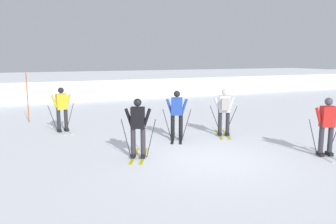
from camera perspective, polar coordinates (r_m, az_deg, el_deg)
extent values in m
plane|color=white|center=(9.61, 6.72, -7.94)|extent=(120.00, 120.00, 0.00)
cube|color=white|center=(26.63, -13.38, 4.41)|extent=(80.00, 8.30, 1.32)
cube|color=black|center=(11.85, 0.82, -4.49)|extent=(0.79, 1.47, 0.02)
cube|color=black|center=(11.84, 2.18, -4.50)|extent=(0.79, 1.47, 0.02)
cube|color=black|center=(11.69, 0.80, -4.38)|extent=(0.22, 0.29, 0.10)
cube|color=black|center=(11.68, 2.17, -4.39)|extent=(0.22, 0.29, 0.10)
cylinder|color=black|center=(11.58, 0.80, -2.10)|extent=(0.14, 0.14, 0.85)
cylinder|color=black|center=(11.58, 2.19, -2.11)|extent=(0.14, 0.14, 0.85)
cube|color=#284CB7|center=(11.47, 1.51, 0.96)|extent=(0.45, 0.38, 0.60)
cylinder|color=#284CB7|center=(11.50, 0.26, 0.92)|extent=(0.27, 0.19, 0.55)
cylinder|color=#284CB7|center=(11.49, 2.76, 0.90)|extent=(0.27, 0.19, 0.55)
sphere|color=black|center=(11.41, 1.52, 3.09)|extent=(0.22, 0.22, 0.22)
cylinder|color=#38383D|center=(11.69, -0.18, -2.05)|extent=(0.30, 0.16, 1.07)
cylinder|color=#38383D|center=(11.68, 3.19, -2.08)|extent=(0.30, 0.16, 1.07)
cube|color=silver|center=(13.61, -18.19, -3.14)|extent=(0.39, 1.59, 0.02)
cube|color=silver|center=(13.69, -17.06, -3.01)|extent=(0.39, 1.59, 0.02)
cube|color=black|center=(13.46, -18.02, -3.01)|extent=(0.17, 0.28, 0.10)
cube|color=black|center=(13.53, -16.88, -2.88)|extent=(0.17, 0.28, 0.10)
cylinder|color=#2D2D33|center=(13.37, -18.12, -1.02)|extent=(0.14, 0.14, 0.85)
cylinder|color=#2D2D33|center=(13.44, -16.98, -0.90)|extent=(0.14, 0.14, 0.85)
cube|color=yellow|center=(13.31, -17.68, 1.69)|extent=(0.42, 0.31, 0.60)
cylinder|color=yellow|center=(13.26, -18.73, 1.55)|extent=(0.27, 0.14, 0.55)
cylinder|color=yellow|center=(13.40, -16.68, 1.73)|extent=(0.27, 0.14, 0.55)
sphere|color=black|center=(13.26, -17.77, 3.53)|extent=(0.22, 0.22, 0.22)
cylinder|color=#38383D|center=(13.41, -19.00, -1.12)|extent=(0.35, 0.09, 1.06)
cylinder|color=#38383D|center=(13.60, -16.35, -0.85)|extent=(0.35, 0.09, 1.06)
cube|color=gold|center=(12.54, 8.67, -3.81)|extent=(0.71, 1.51, 0.02)
cube|color=gold|center=(12.59, 9.93, -3.79)|extent=(0.71, 1.51, 0.02)
cube|color=black|center=(12.39, 8.78, -3.70)|extent=(0.21, 0.29, 0.10)
cube|color=black|center=(12.43, 10.06, -3.68)|extent=(0.21, 0.29, 0.10)
cylinder|color=#2D2D33|center=(12.29, 8.84, -1.54)|extent=(0.14, 0.14, 0.85)
cylinder|color=#2D2D33|center=(12.34, 10.12, -1.53)|extent=(0.14, 0.14, 0.85)
cube|color=white|center=(12.21, 9.56, 1.34)|extent=(0.44, 0.37, 0.60)
cylinder|color=white|center=(12.19, 8.38, 1.30)|extent=(0.27, 0.18, 0.55)
cylinder|color=white|center=(12.28, 10.69, 1.30)|extent=(0.27, 0.18, 0.55)
sphere|color=silver|center=(12.16, 9.61, 3.35)|extent=(0.22, 0.22, 0.22)
cylinder|color=#38383D|center=(12.36, 8.12, -1.46)|extent=(0.42, 0.20, 1.10)
cylinder|color=#38383D|center=(12.46, 10.67, -1.45)|extent=(0.42, 0.20, 1.10)
cube|color=#B7B2A3|center=(12.00, 9.73, 1.30)|extent=(0.33, 0.28, 0.40)
cube|color=silver|center=(10.85, 24.03, -6.62)|extent=(0.54, 1.56, 0.02)
cube|color=silver|center=(11.00, 25.29, -6.50)|extent=(0.54, 1.56, 0.02)
cube|color=black|center=(10.72, 24.47, -6.51)|extent=(0.19, 0.28, 0.10)
cube|color=black|center=(10.86, 25.73, -6.40)|extent=(0.19, 0.28, 0.10)
cylinder|color=#38333D|center=(10.60, 24.64, -4.04)|extent=(0.14, 0.14, 0.85)
cylinder|color=#38333D|center=(10.75, 25.91, -3.95)|extent=(0.14, 0.14, 0.85)
cube|color=red|center=(10.56, 25.52, -0.69)|extent=(0.43, 0.34, 0.60)
cylinder|color=red|center=(10.45, 24.30, -0.78)|extent=(0.27, 0.16, 0.55)
cylinder|color=red|center=(10.71, 26.58, -0.70)|extent=(0.27, 0.16, 0.55)
sphere|color=#4C4C56|center=(10.50, 25.68, 1.62)|extent=(0.22, 0.22, 0.22)
cylinder|color=#38383D|center=(10.59, 23.47, -4.02)|extent=(0.33, 0.12, 1.08)
cylinder|color=#38383D|center=(10.94, 26.47, -3.82)|extent=(0.33, 0.12, 1.08)
cube|color=gold|center=(9.82, -5.77, -7.48)|extent=(0.78, 1.48, 0.02)
cube|color=gold|center=(9.78, -4.13, -7.52)|extent=(0.78, 1.48, 0.02)
cube|color=black|center=(9.66, -5.90, -7.39)|extent=(0.22, 0.29, 0.10)
cube|color=black|center=(9.62, -4.24, -7.43)|extent=(0.22, 0.29, 0.10)
cylinder|color=#38333D|center=(9.53, -5.95, -4.66)|extent=(0.14, 0.14, 0.85)
cylinder|color=#38333D|center=(9.50, -4.27, -4.69)|extent=(0.14, 0.14, 0.85)
cube|color=black|center=(9.38, -5.17, -0.97)|extent=(0.45, 0.38, 0.60)
cylinder|color=black|center=(9.44, -6.65, -1.01)|extent=(0.27, 0.19, 0.55)
cylinder|color=black|center=(9.37, -3.63, -1.04)|extent=(0.27, 0.19, 0.55)
sphere|color=black|center=(9.31, -5.21, 1.63)|extent=(0.22, 0.22, 0.22)
cylinder|color=#38383D|center=(9.66, -7.16, -4.43)|extent=(0.26, 0.15, 1.12)
cylinder|color=#38383D|center=(9.57, -2.89, -4.50)|extent=(0.26, 0.15, 1.12)
cylinder|color=#C65614|center=(15.80, -22.80, 2.25)|extent=(0.04, 0.04, 2.18)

